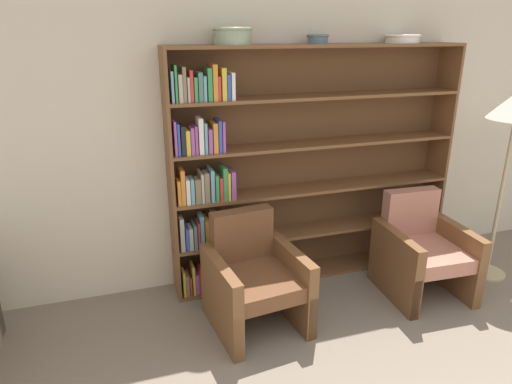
{
  "coord_description": "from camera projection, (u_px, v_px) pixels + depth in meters",
  "views": [
    {
      "loc": [
        -1.48,
        -0.8,
        2.11
      ],
      "look_at": [
        -0.49,
        2.28,
        0.95
      ],
      "focal_mm": 32.0,
      "sensor_mm": 36.0,
      "label": 1
    }
  ],
  "objects": [
    {
      "name": "bowl_copper",
      "position": [
        233.0,
        35.0,
        3.31
      ],
      "size": [
        0.3,
        0.3,
        0.12
      ],
      "color": "gray",
      "rests_on": "bookshelf"
    },
    {
      "name": "armchair_cushioned",
      "position": [
        422.0,
        250.0,
        3.8
      ],
      "size": [
        0.67,
        0.71,
        0.83
      ],
      "rotation": [
        0.0,
        0.0,
        3.09
      ],
      "color": "brown",
      "rests_on": "ground"
    },
    {
      "name": "bowl_terracotta",
      "position": [
        318.0,
        38.0,
        3.52
      ],
      "size": [
        0.18,
        0.18,
        0.07
      ],
      "color": "slate",
      "rests_on": "bookshelf"
    },
    {
      "name": "armchair_leather",
      "position": [
        254.0,
        278.0,
        3.38
      ],
      "size": [
        0.71,
        0.75,
        0.83
      ],
      "rotation": [
        0.0,
        0.0,
        3.25
      ],
      "color": "brown",
      "rests_on": "ground"
    },
    {
      "name": "bowl_stoneware",
      "position": [
        403.0,
        38.0,
        3.74
      ],
      "size": [
        0.29,
        0.29,
        0.07
      ],
      "color": "silver",
      "rests_on": "bookshelf"
    },
    {
      "name": "bookshelf",
      "position": [
        290.0,
        169.0,
        3.83
      ],
      "size": [
        2.49,
        0.3,
        2.0
      ],
      "color": "brown",
      "rests_on": "ground"
    },
    {
      "name": "wall_back",
      "position": [
        293.0,
        120.0,
        3.88
      ],
      "size": [
        12.0,
        0.06,
        2.75
      ],
      "color": "beige",
      "rests_on": "ground"
    }
  ]
}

